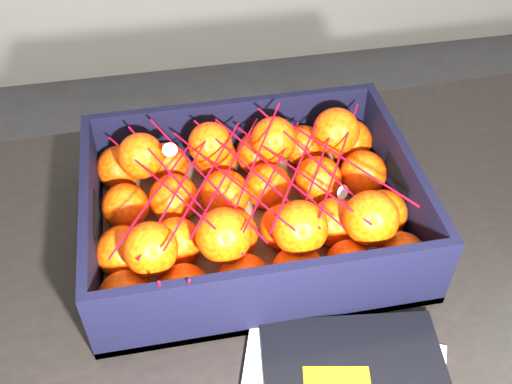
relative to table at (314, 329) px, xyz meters
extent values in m
cube|color=black|center=(0.00, 0.00, 0.08)|extent=(1.22, 0.84, 0.04)
cylinder|color=black|center=(-0.55, 0.35, -0.30)|extent=(0.06, 0.06, 0.71)
cylinder|color=black|center=(0.55, 0.35, -0.30)|extent=(0.06, 0.06, 0.71)
cube|color=#895F3F|center=(-0.07, 0.11, 0.10)|extent=(0.44, 0.33, 0.01)
cube|color=black|center=(-0.07, 0.27, 0.16)|extent=(0.44, 0.01, 0.12)
cube|color=black|center=(-0.07, -0.05, 0.16)|extent=(0.44, 0.01, 0.12)
cube|color=black|center=(-0.28, 0.11, 0.16)|extent=(0.01, 0.30, 0.12)
cube|color=black|center=(0.14, 0.11, 0.16)|extent=(0.01, 0.30, 0.12)
sphere|color=#FF3B05|center=(-0.24, 0.00, 0.14)|extent=(0.07, 0.07, 0.07)
sphere|color=#FF3B05|center=(-0.24, 0.07, 0.14)|extent=(0.07, 0.07, 0.07)
sphere|color=#FF3B05|center=(-0.24, 0.15, 0.14)|extent=(0.07, 0.07, 0.07)
sphere|color=#FF3B05|center=(-0.25, 0.23, 0.14)|extent=(0.07, 0.07, 0.07)
sphere|color=#FF3B05|center=(-0.17, -0.01, 0.14)|extent=(0.07, 0.07, 0.07)
sphere|color=#FF3B05|center=(-0.18, 0.07, 0.14)|extent=(0.07, 0.07, 0.07)
sphere|color=#FF3B05|center=(-0.17, 0.15, 0.14)|extent=(0.07, 0.07, 0.07)
sphere|color=#FF3B05|center=(-0.17, 0.23, 0.14)|extent=(0.06, 0.06, 0.06)
sphere|color=#FF3B05|center=(-0.10, 0.00, 0.14)|extent=(0.07, 0.07, 0.07)
sphere|color=#FF3B05|center=(-0.10, 0.07, 0.14)|extent=(0.07, 0.07, 0.07)
sphere|color=#FF3B05|center=(-0.10, 0.15, 0.14)|extent=(0.07, 0.07, 0.07)
sphere|color=#FF3B05|center=(-0.10, 0.23, 0.14)|extent=(0.07, 0.07, 0.07)
sphere|color=#FF3B05|center=(-0.03, -0.01, 0.14)|extent=(0.07, 0.07, 0.07)
sphere|color=#FF3B05|center=(-0.03, 0.07, 0.14)|extent=(0.06, 0.06, 0.06)
sphere|color=#FF3B05|center=(-0.04, 0.15, 0.14)|extent=(0.07, 0.07, 0.07)
sphere|color=#FF3B05|center=(-0.04, 0.23, 0.14)|extent=(0.07, 0.07, 0.07)
sphere|color=#FF3B05|center=(0.04, 0.00, 0.14)|extent=(0.06, 0.06, 0.06)
sphere|color=#FF3B05|center=(0.04, 0.07, 0.14)|extent=(0.07, 0.07, 0.07)
sphere|color=#FF3B05|center=(0.04, 0.15, 0.14)|extent=(0.07, 0.07, 0.07)
sphere|color=#FF3B05|center=(0.03, 0.23, 0.14)|extent=(0.06, 0.06, 0.06)
sphere|color=#FF3B05|center=(0.10, -0.01, 0.14)|extent=(0.07, 0.07, 0.07)
sphere|color=#FF3B05|center=(0.11, 0.07, 0.14)|extent=(0.06, 0.06, 0.06)
sphere|color=#FF3B05|center=(0.10, 0.15, 0.14)|extent=(0.07, 0.07, 0.07)
sphere|color=#FF3B05|center=(0.11, 0.23, 0.14)|extent=(0.07, 0.07, 0.07)
sphere|color=#FF3B05|center=(-0.21, 0.02, 0.20)|extent=(0.07, 0.07, 0.07)
sphere|color=#FF3B05|center=(-0.21, 0.19, 0.20)|extent=(0.06, 0.06, 0.06)
sphere|color=#FF3B05|center=(-0.12, 0.03, 0.20)|extent=(0.07, 0.07, 0.07)
sphere|color=#FF3B05|center=(-0.11, 0.20, 0.20)|extent=(0.06, 0.06, 0.06)
sphere|color=#FF3B05|center=(-0.03, 0.02, 0.20)|extent=(0.07, 0.07, 0.07)
sphere|color=#FF3B05|center=(-0.02, 0.19, 0.20)|extent=(0.07, 0.07, 0.07)
sphere|color=#FF3B05|center=(0.06, 0.02, 0.20)|extent=(0.07, 0.07, 0.07)
sphere|color=#FF3B05|center=(0.07, 0.19, 0.20)|extent=(0.07, 0.07, 0.07)
cylinder|color=#B6061B|center=(-0.19, 0.12, 0.22)|extent=(0.12, 0.23, 0.03)
cylinder|color=#B6061B|center=(-0.16, 0.11, 0.21)|extent=(0.12, 0.23, 0.03)
cylinder|color=#B6061B|center=(-0.13, 0.12, 0.21)|extent=(0.12, 0.23, 0.03)
cylinder|color=#B6061B|center=(-0.10, 0.11, 0.21)|extent=(0.12, 0.23, 0.02)
cylinder|color=#B6061B|center=(-0.07, 0.11, 0.22)|extent=(0.12, 0.23, 0.00)
cylinder|color=#B6061B|center=(-0.04, 0.12, 0.21)|extent=(0.12, 0.23, 0.01)
cylinder|color=#B6061B|center=(-0.01, 0.11, 0.21)|extent=(0.12, 0.23, 0.02)
cylinder|color=#B6061B|center=(0.02, 0.11, 0.21)|extent=(0.12, 0.23, 0.04)
cylinder|color=#B6061B|center=(0.05, 0.11, 0.22)|extent=(0.12, 0.23, 0.02)
cylinder|color=#B6061B|center=(-0.19, 0.11, 0.21)|extent=(0.12, 0.23, 0.03)
cylinder|color=#B6061B|center=(-0.16, 0.11, 0.22)|extent=(0.12, 0.23, 0.01)
cylinder|color=#B6061B|center=(-0.13, 0.10, 0.22)|extent=(0.12, 0.23, 0.02)
cylinder|color=#B6061B|center=(-0.10, 0.12, 0.21)|extent=(0.12, 0.23, 0.02)
cylinder|color=#B6061B|center=(-0.07, 0.11, 0.22)|extent=(0.12, 0.23, 0.03)
cylinder|color=#B6061B|center=(-0.04, 0.11, 0.21)|extent=(0.12, 0.23, 0.04)
cylinder|color=#B6061B|center=(-0.01, 0.11, 0.22)|extent=(0.12, 0.23, 0.02)
cylinder|color=#B6061B|center=(0.02, 0.11, 0.21)|extent=(0.12, 0.23, 0.01)
cylinder|color=#B6061B|center=(0.05, 0.12, 0.22)|extent=(0.12, 0.23, 0.02)
cylinder|color=#B6061B|center=(-0.20, -0.04, 0.18)|extent=(0.00, 0.03, 0.09)
cylinder|color=#B6061B|center=(-0.17, -0.04, 0.18)|extent=(0.01, 0.04, 0.08)
camera|label=1|loc=(-0.17, -0.45, 0.74)|focal=42.29mm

